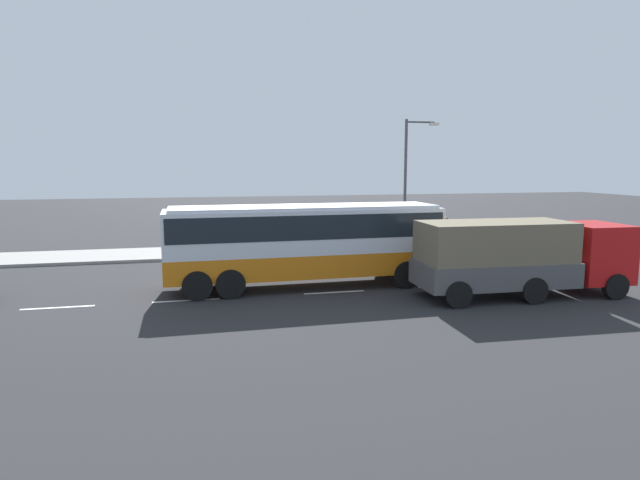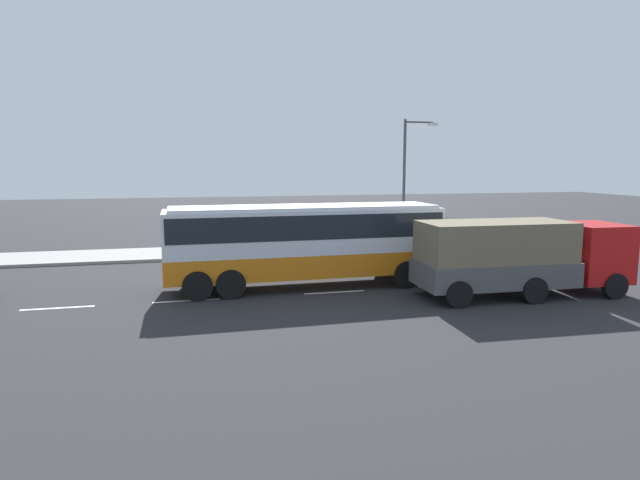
{
  "view_description": "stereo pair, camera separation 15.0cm",
  "coord_description": "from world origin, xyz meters",
  "px_view_note": "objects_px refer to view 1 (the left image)",
  "views": [
    {
      "loc": [
        -6.22,
        -22.02,
        4.97
      ],
      "look_at": [
        -1.35,
        -1.09,
        1.92
      ],
      "focal_mm": 30.43,
      "sensor_mm": 36.0,
      "label": 1
    },
    {
      "loc": [
        -6.37,
        -21.99,
        4.97
      ],
      "look_at": [
        -1.35,
        -1.09,
        1.92
      ],
      "focal_mm": 30.43,
      "sensor_mm": 36.0,
      "label": 2
    }
  ],
  "objects_px": {
    "coach_bus": "(305,237)",
    "cargo_truck": "(521,255)",
    "pedestrian_near_curb": "(446,229)",
    "street_lamp": "(409,175)"
  },
  "relations": [
    {
      "from": "cargo_truck",
      "to": "pedestrian_near_curb",
      "type": "relative_size",
      "value": 4.83
    },
    {
      "from": "cargo_truck",
      "to": "pedestrian_near_curb",
      "type": "xyz_separation_m",
      "value": [
        2.66,
        11.58,
        -0.47
      ]
    },
    {
      "from": "street_lamp",
      "to": "coach_bus",
      "type": "bearing_deg",
      "value": -135.04
    },
    {
      "from": "coach_bus",
      "to": "cargo_truck",
      "type": "xyz_separation_m",
      "value": [
        7.57,
        -3.32,
        -0.47
      ]
    },
    {
      "from": "cargo_truck",
      "to": "pedestrian_near_curb",
      "type": "bearing_deg",
      "value": 78.76
    },
    {
      "from": "cargo_truck",
      "to": "pedestrian_near_curb",
      "type": "height_order",
      "value": "cargo_truck"
    },
    {
      "from": "coach_bus",
      "to": "cargo_truck",
      "type": "bearing_deg",
      "value": -24.73
    },
    {
      "from": "coach_bus",
      "to": "pedestrian_near_curb",
      "type": "xyz_separation_m",
      "value": [
        10.23,
        8.25,
        -0.93
      ]
    },
    {
      "from": "coach_bus",
      "to": "pedestrian_near_curb",
      "type": "relative_size",
      "value": 6.58
    },
    {
      "from": "pedestrian_near_curb",
      "to": "street_lamp",
      "type": "relative_size",
      "value": 0.23
    }
  ]
}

